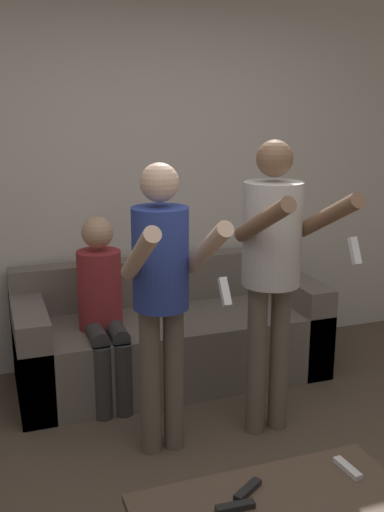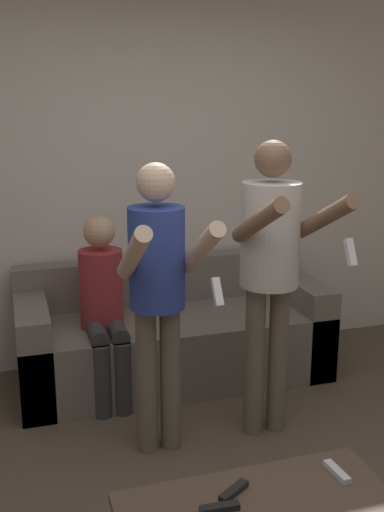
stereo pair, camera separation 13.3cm
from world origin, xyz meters
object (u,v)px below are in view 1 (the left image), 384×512
(person_seated, at_px, (102,303))
(couch, at_px, (171,337))
(remote_far, at_px, (248,490))
(person_standing_right, at_px, (273,257))
(remote_near, at_px, (235,507))
(person_standing_left, at_px, (162,283))
(remote_mid, at_px, (347,468))

(person_seated, bearing_deg, couch, 18.76)
(couch, bearing_deg, remote_far, -98.05)
(person_seated, bearing_deg, person_standing_right, -40.96)
(couch, xyz_separation_m, remote_near, (-0.34, -1.90, 0.10))
(couch, distance_m, person_seated, 0.63)
(couch, relative_size, person_standing_left, 1.32)
(person_standing_right, xyz_separation_m, remote_near, (-0.66, -1.04, -0.65))
(person_standing_left, bearing_deg, remote_near, -91.74)
(person_standing_right, xyz_separation_m, remote_mid, (-0.12, -0.97, -0.65))
(remote_far, bearing_deg, couch, 81.95)
(remote_far, bearing_deg, remote_mid, -0.95)
(remote_near, bearing_deg, person_standing_left, 88.26)
(person_standing_right, height_order, remote_mid, person_standing_right)
(person_seated, distance_m, remote_near, 1.76)
(person_standing_right, bearing_deg, couch, 109.86)
(person_standing_left, bearing_deg, couch, 70.19)
(couch, xyz_separation_m, remote_far, (-0.26, -1.82, 0.10))
(couch, xyz_separation_m, person_standing_right, (0.31, -0.86, 0.75))
(remote_mid, bearing_deg, person_standing_left, 117.36)
(person_seated, xyz_separation_m, remote_far, (0.23, -1.66, -0.25))
(person_seated, height_order, remote_mid, person_seated)
(remote_near, bearing_deg, couch, 79.76)
(person_standing_left, distance_m, person_seated, 0.79)
(person_standing_left, height_order, remote_mid, person_standing_left)
(person_standing_left, xyz_separation_m, person_standing_right, (0.62, 0.00, 0.08))
(person_standing_left, distance_m, person_standing_right, 0.63)
(remote_mid, relative_size, remote_far, 1.04)
(person_standing_right, bearing_deg, person_standing_left, -179.90)
(person_standing_left, relative_size, person_standing_right, 0.94)
(person_standing_right, relative_size, remote_mid, 10.89)
(person_standing_right, bearing_deg, remote_mid, -97.35)
(person_standing_left, distance_m, remote_mid, 1.23)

